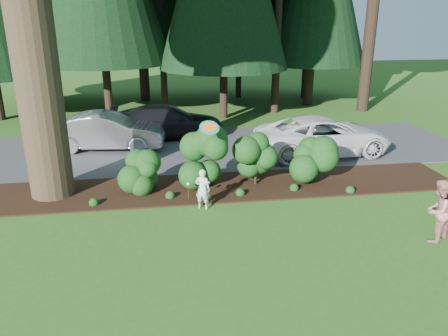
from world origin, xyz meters
The scene contains 11 objects.
ground centered at (0.00, 0.00, 0.00)m, with size 80.00×80.00×0.00m, color #2E5C1A.
mulch_bed centered at (0.00, 3.25, 0.03)m, with size 16.00×2.50×0.05m, color black.
driveway centered at (0.00, 7.50, 0.01)m, with size 22.00×6.00×0.03m, color #38383A.
shrub_row centered at (0.77, 3.14, 0.81)m, with size 6.53×1.60×1.61m.
lily_cluster centered at (-0.30, 2.40, 0.50)m, with size 0.69×0.09×0.57m.
car_silver_wagon centered at (-3.40, 7.97, 0.76)m, with size 1.54×4.42×1.46m, color #B6B6BB.
car_white_suv centered at (4.87, 6.09, 0.75)m, with size 2.40×5.20×1.44m, color white.
car_dark_suv centered at (-0.99, 9.40, 0.73)m, with size 1.97×4.85×1.41m, color black.
child centered at (-0.24, 1.80, 0.58)m, with size 0.43×0.28×1.17m, color white.
adult centered at (5.09, -0.84, 0.78)m, with size 0.76×0.59×1.56m, color #AA1A16.
frisbee centered at (-0.01, 2.02, 2.27)m, with size 0.56×0.48×0.33m.
Camera 1 is at (-1.30, -9.38, 5.17)m, focal length 35.00 mm.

